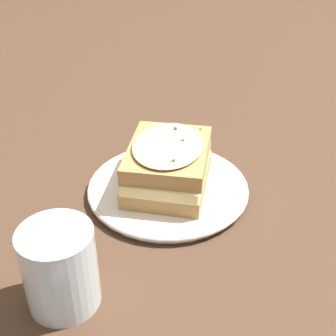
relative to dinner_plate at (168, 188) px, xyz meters
The scene contains 4 objects.
ground_plane 0.02m from the dinner_plate, 19.41° to the left, with size 2.40×2.40×0.00m, color #473021.
dinner_plate is the anchor object (origin of this frame).
sandwich 0.04m from the dinner_plate, 72.25° to the left, with size 0.16×0.17×0.07m.
water_glass 0.23m from the dinner_plate, 135.74° to the right, with size 0.08×0.08×0.10m, color silver.
Camera 1 is at (-0.17, -0.53, 0.40)m, focal length 50.00 mm.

